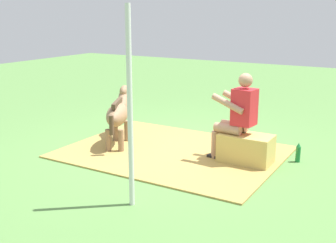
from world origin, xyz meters
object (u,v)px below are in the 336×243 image
(tent_pole_left, at_px, (130,110))
(pony_standing, at_px, (118,113))
(person_seated, at_px, (237,114))
(soda_bottle, at_px, (298,153))
(hay_bale, at_px, (246,149))

(tent_pole_left, bearing_deg, pony_standing, -49.38)
(person_seated, relative_size, pony_standing, 1.05)
(soda_bottle, bearing_deg, pony_standing, 13.98)
(person_seated, xyz_separation_m, tent_pole_left, (0.46, 1.97, 0.40))
(pony_standing, bearing_deg, hay_bale, -173.65)
(hay_bale, xyz_separation_m, person_seated, (0.16, -0.01, 0.50))
(hay_bale, bearing_deg, tent_pole_left, 72.44)
(soda_bottle, bearing_deg, hay_bale, 35.05)
(hay_bale, relative_size, pony_standing, 0.60)
(pony_standing, height_order, tent_pole_left, tent_pole_left)
(tent_pole_left, bearing_deg, hay_bale, -107.56)
(pony_standing, height_order, soda_bottle, pony_standing)
(person_seated, bearing_deg, soda_bottle, -151.30)
(pony_standing, bearing_deg, soda_bottle, -166.02)
(hay_bale, distance_m, pony_standing, 2.14)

